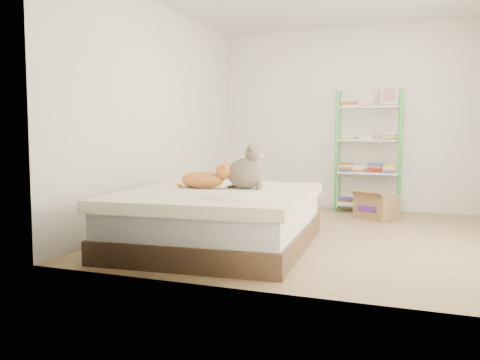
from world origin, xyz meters
The scene contains 7 objects.
room centered at (0.00, 0.00, 1.30)m, with size 3.81×4.21×2.61m.
bed centered at (-0.76, -0.88, 0.27)m, with size 1.87×2.26×0.54m.
orange_cat centered at (-0.99, -0.76, 0.65)m, with size 0.53×0.28×0.21m, color orange, non-canonical shape.
grey_cat centered at (-0.58, -0.64, 0.76)m, with size 0.32×0.38×0.43m, color gray, non-canonical shape.
shelf_unit centered at (0.31, 1.88, 0.79)m, with size 0.88×0.36×1.74m.
cardboard_box centered at (0.49, 1.29, 0.16)m, with size 0.58×0.61×0.37m.
white_bin centered at (-1.21, 1.63, 0.20)m, with size 0.38×0.34×0.40m.
Camera 1 is at (1.16, -5.32, 1.06)m, focal length 38.00 mm.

